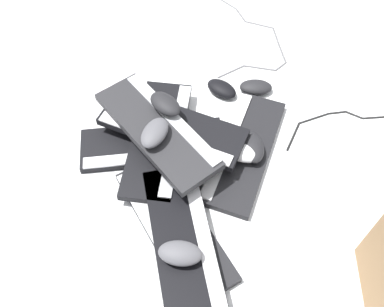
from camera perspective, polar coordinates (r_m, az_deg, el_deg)
ground_plane at (r=1.33m, az=0.34°, el=0.84°), size 3.20×3.20×0.00m
keyboard_0 at (r=1.18m, az=-2.53°, el=-9.55°), size 0.45×0.38×0.03m
keyboard_1 at (r=1.32m, az=6.90°, el=0.44°), size 0.46×0.26×0.03m
keyboard_2 at (r=1.33m, az=-5.24°, el=1.11°), size 0.24×0.46×0.03m
keyboard_3 at (r=1.30m, az=-4.45°, el=2.08°), size 0.44×0.16×0.03m
keyboard_4 at (r=1.13m, az=-1.21°, el=-11.48°), size 0.46×0.27×0.03m
keyboard_5 at (r=1.29m, az=-2.69°, el=3.47°), size 0.28×0.46×0.03m
keyboard_6 at (r=1.25m, az=-4.64°, el=3.28°), size 0.42×0.41×0.03m
mouse_0 at (r=1.08m, az=-1.85°, el=-13.13°), size 0.07×0.11×0.04m
mouse_1 at (r=1.27m, az=7.06°, el=0.09°), size 0.07×0.11×0.04m
mouse_2 at (r=1.48m, az=8.51°, el=8.73°), size 0.07×0.11×0.04m
mouse_3 at (r=1.19m, az=-4.99°, el=2.77°), size 0.12×0.10×0.04m
mouse_4 at (r=1.47m, az=3.97°, el=8.61°), size 0.12×0.13×0.04m
mouse_5 at (r=1.45m, az=-9.04°, el=7.13°), size 0.10×0.13×0.04m
mouse_6 at (r=1.28m, az=8.13°, el=0.77°), size 0.12×0.08×0.04m
mouse_7 at (r=1.26m, az=-3.59°, el=6.61°), size 0.12×0.13×0.04m
cable_0 at (r=1.48m, az=22.59°, el=2.82°), size 0.26×0.47×0.01m
cable_1 at (r=1.71m, az=7.74°, el=15.63°), size 0.57×0.28×0.01m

